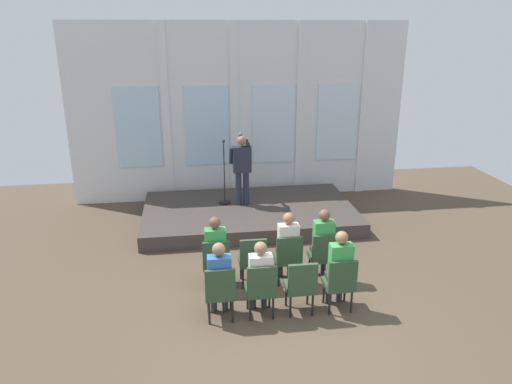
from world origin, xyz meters
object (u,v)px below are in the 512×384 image
audience_r1_c3 (339,266)px  audience_r0_c3 (323,241)px  mic_stand (225,190)px  audience_r0_c2 (288,243)px  speaker (242,165)px  chair_r1_c3 (340,281)px  chair_r0_c2 (288,256)px  audience_r1_c0 (219,276)px  chair_r1_c1 (261,287)px  chair_r0_c1 (252,258)px  chair_r1_c2 (301,284)px  chair_r0_c3 (323,254)px  audience_r0_c0 (215,248)px  chair_r1_c0 (220,290)px  chair_r0_c0 (216,261)px  audience_r1_c1 (260,274)px

audience_r1_c3 → audience_r0_c3: bearing=90.0°
mic_stand → audience_r0_c2: bearing=-75.2°
speaker → chair_r1_c3: size_ratio=1.76×
chair_r0_c2 → audience_r0_c3: 0.68m
audience_r0_c2 → audience_r1_c0: size_ratio=1.02×
chair_r1_c1 → chair_r0_c2: bearing=57.1°
chair_r0_c1 → chair_r1_c2: size_ratio=1.00×
mic_stand → audience_r1_c0: bearing=-95.6°
speaker → chair_r0_c3: (1.09, -3.20, -0.76)m
audience_r0_c0 → chair_r1_c0: 1.08m
speaker → chair_r1_c2: speaker is taller
chair_r0_c1 → audience_r1_c3: (1.27, -0.90, 0.23)m
audience_r0_c0 → chair_r1_c1: size_ratio=1.41×
chair_r1_c0 → audience_r1_c3: size_ratio=0.68×
speaker → audience_r1_c0: speaker is taller
mic_stand → chair_r0_c0: 3.36m
chair_r0_c0 → chair_r1_c3: size_ratio=1.00×
audience_r1_c3 → chair_r1_c0: bearing=-177.6°
speaker → mic_stand: (-0.40, 0.13, -0.63)m
audience_r0_c3 → audience_r1_c0: (-1.91, -0.98, -0.03)m
chair_r0_c3 → chair_r0_c2: bearing=180.0°
chair_r0_c0 → audience_r1_c1: audience_r1_c1 is taller
chair_r0_c3 → audience_r0_c3: 0.23m
mic_stand → audience_r1_c0: 4.25m
chair_r0_c2 → chair_r0_c3: (0.64, 0.00, 0.00)m
chair_r0_c1 → chair_r1_c1: bearing=-90.0°
mic_stand → chair_r1_c1: bearing=-87.1°
chair_r0_c3 → speaker: bearing=108.7°
chair_r0_c3 → chair_r1_c0: size_ratio=1.00×
audience_r1_c0 → chair_r1_c2: 1.29m
chair_r0_c2 → chair_r1_c3: (0.64, -0.98, 0.00)m
mic_stand → audience_r0_c0: bearing=-97.3°
chair_r0_c0 → chair_r0_c1: same height
audience_r0_c2 → chair_r1_c1: (-0.64, -1.06, -0.20)m
mic_stand → chair_r0_c0: size_ratio=1.65×
chair_r0_c1 → chair_r0_c3: bearing=0.0°
chair_r1_c0 → audience_r1_c3: (1.91, 0.08, 0.23)m
audience_r0_c3 → audience_r1_c1: bearing=-142.5°
mic_stand → audience_r0_c0: mic_stand is taller
chair_r1_c2 → audience_r1_c3: bearing=7.0°
chair_r1_c3 → mic_stand: bearing=109.1°
audience_r0_c2 → mic_stand: bearing=104.8°
chair_r0_c0 → audience_r1_c1: size_ratio=0.73×
chair_r1_c0 → chair_r1_c2: 1.27m
chair_r0_c1 → chair_r0_c2: bearing=0.0°
speaker → audience_r1_c3: (1.09, -4.11, -0.54)m
audience_r0_c2 → chair_r1_c3: audience_r0_c2 is taller
chair_r0_c0 → audience_r1_c0: size_ratio=0.72×
chair_r0_c2 → chair_r1_c0: size_ratio=1.00×
chair_r0_c2 → chair_r1_c2: 0.98m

